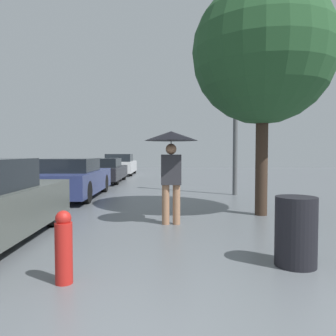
{
  "coord_description": "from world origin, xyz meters",
  "views": [
    {
      "loc": [
        -0.43,
        -2.04,
        1.42
      ],
      "look_at": [
        -0.34,
        4.4,
        1.12
      ],
      "focal_mm": 35.0,
      "sensor_mm": 36.0,
      "label": 1
    }
  ],
  "objects_px": {
    "parked_car_second": "(71,179)",
    "fire_hydrant": "(64,247)",
    "parked_car_third": "(103,171)",
    "parked_car_farthest": "(120,165)",
    "street_lamp": "(236,104)",
    "trash_bin": "(296,231)",
    "tree": "(263,54)",
    "pedestrian": "(171,150)"
  },
  "relations": [
    {
      "from": "trash_bin",
      "to": "fire_hydrant",
      "type": "bearing_deg",
      "value": -169.26
    },
    {
      "from": "parked_car_farthest",
      "to": "tree",
      "type": "xyz_separation_m",
      "value": [
        5.07,
        -13.88,
        3.0
      ]
    },
    {
      "from": "pedestrian",
      "to": "parked_car_second",
      "type": "bearing_deg",
      "value": 127.65
    },
    {
      "from": "pedestrian",
      "to": "parked_car_farthest",
      "type": "xyz_separation_m",
      "value": [
        -2.99,
        14.82,
        -0.83
      ]
    },
    {
      "from": "tree",
      "to": "trash_bin",
      "type": "xyz_separation_m",
      "value": [
        -0.57,
        -3.35,
        -3.2
      ]
    },
    {
      "from": "parked_car_second",
      "to": "parked_car_farthest",
      "type": "bearing_deg",
      "value": 89.42
    },
    {
      "from": "fire_hydrant",
      "to": "street_lamp",
      "type": "bearing_deg",
      "value": 64.91
    },
    {
      "from": "pedestrian",
      "to": "tree",
      "type": "distance_m",
      "value": 3.15
    },
    {
      "from": "parked_car_second",
      "to": "fire_hydrant",
      "type": "relative_size",
      "value": 5.52
    },
    {
      "from": "pedestrian",
      "to": "parked_car_farthest",
      "type": "distance_m",
      "value": 15.14
    },
    {
      "from": "tree",
      "to": "street_lamp",
      "type": "xyz_separation_m",
      "value": [
        0.18,
        3.58,
        -0.59
      ]
    },
    {
      "from": "parked_car_third",
      "to": "parked_car_farthest",
      "type": "distance_m",
      "value": 5.39
    },
    {
      "from": "parked_car_third",
      "to": "street_lamp",
      "type": "distance_m",
      "value": 7.68
    },
    {
      "from": "pedestrian",
      "to": "parked_car_second",
      "type": "xyz_separation_m",
      "value": [
        -3.1,
        4.02,
        -0.87
      ]
    },
    {
      "from": "tree",
      "to": "fire_hydrant",
      "type": "distance_m",
      "value": 6.03
    },
    {
      "from": "parked_car_second",
      "to": "tree",
      "type": "relative_size",
      "value": 0.84
    },
    {
      "from": "parked_car_farthest",
      "to": "street_lamp",
      "type": "height_order",
      "value": "street_lamp"
    },
    {
      "from": "parked_car_third",
      "to": "fire_hydrant",
      "type": "relative_size",
      "value": 5.55
    },
    {
      "from": "parked_car_second",
      "to": "trash_bin",
      "type": "bearing_deg",
      "value": -54.34
    },
    {
      "from": "parked_car_third",
      "to": "parked_car_farthest",
      "type": "bearing_deg",
      "value": 88.82
    },
    {
      "from": "trash_bin",
      "to": "tree",
      "type": "bearing_deg",
      "value": 80.41
    },
    {
      "from": "parked_car_second",
      "to": "parked_car_farthest",
      "type": "relative_size",
      "value": 1.05
    },
    {
      "from": "parked_car_second",
      "to": "fire_hydrant",
      "type": "height_order",
      "value": "parked_car_second"
    },
    {
      "from": "parked_car_farthest",
      "to": "street_lamp",
      "type": "xyz_separation_m",
      "value": [
        5.25,
        -10.3,
        2.41
      ]
    },
    {
      "from": "tree",
      "to": "parked_car_second",
      "type": "bearing_deg",
      "value": 149.3
    },
    {
      "from": "parked_car_second",
      "to": "tree",
      "type": "height_order",
      "value": "tree"
    },
    {
      "from": "tree",
      "to": "parked_car_farthest",
      "type": "bearing_deg",
      "value": 110.07
    },
    {
      "from": "parked_car_third",
      "to": "street_lamp",
      "type": "height_order",
      "value": "street_lamp"
    },
    {
      "from": "parked_car_farthest",
      "to": "tree",
      "type": "relative_size",
      "value": 0.8
    },
    {
      "from": "parked_car_third",
      "to": "tree",
      "type": "xyz_separation_m",
      "value": [
        5.18,
        -8.49,
        3.07
      ]
    },
    {
      "from": "parked_car_second",
      "to": "parked_car_third",
      "type": "relative_size",
      "value": 1.0
    },
    {
      "from": "parked_car_third",
      "to": "trash_bin",
      "type": "height_order",
      "value": "parked_car_third"
    },
    {
      "from": "tree",
      "to": "fire_hydrant",
      "type": "bearing_deg",
      "value": -130.49
    },
    {
      "from": "street_lamp",
      "to": "fire_hydrant",
      "type": "xyz_separation_m",
      "value": [
        -3.49,
        -7.45,
        -2.65
      ]
    },
    {
      "from": "parked_car_second",
      "to": "parked_car_third",
      "type": "distance_m",
      "value": 5.41
    },
    {
      "from": "parked_car_farthest",
      "to": "tree",
      "type": "height_order",
      "value": "tree"
    },
    {
      "from": "trash_bin",
      "to": "fire_hydrant",
      "type": "xyz_separation_m",
      "value": [
        -2.74,
        -0.52,
        -0.04
      ]
    },
    {
      "from": "trash_bin",
      "to": "fire_hydrant",
      "type": "relative_size",
      "value": 1.09
    },
    {
      "from": "pedestrian",
      "to": "street_lamp",
      "type": "relative_size",
      "value": 0.35
    },
    {
      "from": "parked_car_second",
      "to": "street_lamp",
      "type": "height_order",
      "value": "street_lamp"
    },
    {
      "from": "street_lamp",
      "to": "fire_hydrant",
      "type": "height_order",
      "value": "street_lamp"
    },
    {
      "from": "street_lamp",
      "to": "parked_car_farthest",
      "type": "bearing_deg",
      "value": 117.02
    }
  ]
}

